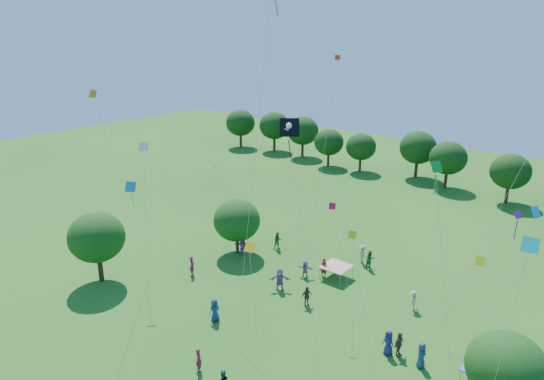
{
  "coord_description": "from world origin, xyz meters",
  "views": [
    {
      "loc": [
        17.49,
        -7.32,
        20.16
      ],
      "look_at": [
        0.0,
        14.0,
        11.0
      ],
      "focal_mm": 32.0,
      "sensor_mm": 36.0,
      "label": 1
    }
  ],
  "objects": [
    {
      "name": "small_kite_1",
      "position": [
        3.12,
        8.62,
        8.48
      ],
      "size": [
        1.86,
        2.67,
        9.27
      ],
      "color": "#F6A60C"
    },
    {
      "name": "crowd_person_3",
      "position": [
        -1.38,
        28.66,
        0.85
      ],
      "size": [
        1.22,
        0.97,
        1.71
      ],
      "primitive_type": "imported",
      "rotation": [
        0.0,
        0.0,
        2.65
      ],
      "color": "#BBAA95",
      "rests_on": "ground"
    },
    {
      "name": "crowd_person_12",
      "position": [
        6.43,
        18.08,
        0.87
      ],
      "size": [
        0.96,
        0.68,
        1.75
      ],
      "primitive_type": "imported",
      "rotation": [
        0.0,
        0.0,
        6.01
      ],
      "color": "navy",
      "rests_on": "ground"
    },
    {
      "name": "small_kite_11",
      "position": [
        8.94,
        17.15,
        11.38
      ],
      "size": [
        2.57,
        0.7,
        12.27
      ],
      "color": "#188527"
    },
    {
      "name": "crowd_person_4",
      "position": [
        -1.06,
        19.47,
        0.82
      ],
      "size": [
        0.77,
        1.06,
        1.64
      ],
      "primitive_type": "imported",
      "rotation": [
        0.0,
        0.0,
        1.18
      ],
      "color": "#3F3632",
      "rests_on": "ground"
    },
    {
      "name": "small_kite_14",
      "position": [
        -13.82,
        14.88,
        10.22
      ],
      "size": [
        0.79,
        0.93,
        10.47
      ],
      "color": "silver"
    },
    {
      "name": "crowd_person_5",
      "position": [
        -3.81,
        23.12,
        0.76
      ],
      "size": [
        1.5,
        0.94,
        1.51
      ],
      "primitive_type": "imported",
      "rotation": [
        0.0,
        0.0,
        3.48
      ],
      "color": "#A45F97",
      "rests_on": "ground"
    },
    {
      "name": "small_kite_8",
      "position": [
        0.82,
        20.08,
        7.18
      ],
      "size": [
        1.0,
        1.88,
        7.39
      ],
      "color": "#EE0E40"
    },
    {
      "name": "small_kite_5",
      "position": [
        11.34,
        22.03,
        8.27
      ],
      "size": [
        3.63,
        0.88,
        8.81
      ],
      "color": "purple"
    },
    {
      "name": "crowd_person_2",
      "position": [
        -9.08,
        25.95,
        0.87
      ],
      "size": [
        0.86,
        0.97,
        1.74
      ],
      "primitive_type": "imported",
      "rotation": [
        0.0,
        0.0,
        0.98
      ],
      "color": "#2F5D28",
      "rests_on": "ground"
    },
    {
      "name": "crowd_person_7",
      "position": [
        -2.61,
        24.16,
        0.86
      ],
      "size": [
        0.68,
        0.47,
        1.72
      ],
      "primitive_type": "imported",
      "rotation": [
        0.0,
        0.0,
        6.37
      ],
      "color": "maroon",
      "rests_on": "ground"
    },
    {
      "name": "small_kite_0",
      "position": [
        -5.24,
        28.22,
        12.94
      ],
      "size": [
        1.47,
        5.49,
        16.76
      ],
      "color": "red"
    },
    {
      "name": "small_kite_6",
      "position": [
        -12.91,
        22.65,
        6.7
      ],
      "size": [
        0.97,
        3.18,
        7.33
      ],
      "color": "silver"
    },
    {
      "name": "small_kite_10",
      "position": [
        5.54,
        14.85,
        7.5
      ],
      "size": [
        3.25,
        1.82,
        7.97
      ],
      "color": "yellow"
    },
    {
      "name": "crowd_person_14",
      "position": [
        -0.25,
        27.94,
        0.87
      ],
      "size": [
        0.83,
        0.98,
        1.75
      ],
      "primitive_type": "imported",
      "rotation": [
        0.0,
        0.0,
        1.05
      ],
      "color": "#285E29",
      "rests_on": "ground"
    },
    {
      "name": "crowd_person_16",
      "position": [
        7.03,
        18.37,
        0.86
      ],
      "size": [
        0.58,
        1.06,
        1.72
      ],
      "primitive_type": "imported",
      "rotation": [
        0.0,
        0.0,
        1.44
      ],
      "color": "#473F39",
      "rests_on": "ground"
    },
    {
      "name": "crowd_person_17",
      "position": [
        -10.86,
        22.92,
        0.9
      ],
      "size": [
        1.73,
        1.42,
        1.8
      ],
      "primitive_type": "imported",
      "rotation": [
        0.0,
        0.0,
        3.72
      ],
      "color": "#AC649C",
      "rests_on": "ground"
    },
    {
      "name": "crowd_person_11",
      "position": [
        -4.18,
        20.09,
        0.93
      ],
      "size": [
        1.76,
        1.57,
        1.87
      ],
      "primitive_type": "imported",
      "rotation": [
        0.0,
        0.0,
        0.67
      ],
      "color": "#945897",
      "rests_on": "ground"
    },
    {
      "name": "small_kite_4",
      "position": [
        -4.78,
        8.34,
        9.87
      ],
      "size": [
        6.39,
        2.3,
        10.51
      ],
      "color": "#1175B3"
    },
    {
      "name": "red_high_kite",
      "position": [
        -3.89,
        18.35,
        20.35
      ],
      "size": [
        2.94,
        7.3,
        23.53
      ],
      "color": "red"
    },
    {
      "name": "near_tree_west",
      "position": [
        -16.73,
        11.71,
        3.97
      ],
      "size": [
        4.61,
        4.61,
        6.06
      ],
      "color": "#422B19",
      "rests_on": "ground"
    },
    {
      "name": "crowd_person_0",
      "position": [
        8.59,
        18.24,
        0.86
      ],
      "size": [
        0.84,
        0.96,
        1.71
      ],
      "primitive_type": "imported",
      "rotation": [
        0.0,
        0.0,
        2.14
      ],
      "color": "navy",
      "rests_on": "ground"
    },
    {
      "name": "crowd_person_6",
      "position": [
        -5.04,
        13.61,
        0.88
      ],
      "size": [
        0.6,
        0.93,
        1.76
      ],
      "primitive_type": "imported",
      "rotation": [
        0.0,
        0.0,
        4.56
      ],
      "color": "navy",
      "rests_on": "ground"
    },
    {
      "name": "small_kite_3",
      "position": [
        11.03,
        25.7,
        12.05
      ],
      "size": [
        4.38,
        6.97,
        16.7
      ],
      "color": "#207916"
    },
    {
      "name": "crowd_person_13",
      "position": [
        -1.91,
        9.18,
        0.79
      ],
      "size": [
        0.67,
        0.54,
        1.58
      ],
      "primitive_type": "imported",
      "rotation": [
        0.0,
        0.0,
        2.84
      ],
      "color": "maroon",
      "rests_on": "ground"
    },
    {
      "name": "near_tree_north",
      "position": [
        -11.56,
        22.92,
        3.3
      ],
      "size": [
        4.37,
        4.37,
        5.27
      ],
      "color": "#422B19",
      "rests_on": "ground"
    },
    {
      "name": "tent_blue",
      "position": [
        12.05,
        19.17,
        1.04
      ],
      "size": [
        2.2,
        2.2,
        1.1
      ],
      "color": "#1C76B9",
      "rests_on": "ground"
    },
    {
      "name": "near_tree_east",
      "position": [
        13.67,
        16.35,
        3.63
      ],
      "size": [
        4.1,
        4.1,
        5.49
      ],
      "color": "#422B19",
      "rests_on": "ground"
    },
    {
      "name": "small_kite_9",
      "position": [
        -11.23,
        10.47,
        12.33
      ],
      "size": [
        4.15,
        5.71,
        15.31
      ],
      "color": "orange"
    },
    {
      "name": "crowd_person_9",
      "position": [
        5.45,
        24.12,
        0.79
      ],
      "size": [
        0.53,
        1.05,
        1.57
      ],
      "primitive_type": "imported",
      "rotation": [
        0.0,
        0.0,
        4.78
      ],
      "color": "#B6A792",
      "rests_on": "ground"
    },
    {
      "name": "treeline",
      "position": [
        -1.73,
        55.43,
        4.09
      ],
      "size": [
        88.01,
        8.77,
        6.77
      ],
      "color": "#422B19",
      "rests_on": "ground"
    },
    {
      "name": "crowd_person_1",
      "position": [
        -11.54,
        17.24,
        0.89
      ],
      "size": [
        0.79,
        0.71,
        1.77
      ],
      "primitive_type": "imported",
      "rotation": [
        0.0,
        0.0,
        2.6
      ],
      "color": "#961B42",
      "rests_on": "ground"
    },
    {
      "name": "tent_red_stripe",
      "position": [
        -1.69,
        24.69,
        1.04
      ],
      "size": [
        2.2,
        2.2,
        1.1
      ],
      "color": "red",
      "rests_on": "ground"
    },
    {
      "name": "small_kite_12",
      "position": [
        12.81,
        19.61,
        9.53
      ],
      "size": [
        2.38,
        3.93,
        9.93
      ],
      "color": "#1597D9"
    },
    {
      "name": "small_kite_2",
      "position": [
        10.23,
        21.21,
        6.13
      ],
      "size": [
        2.29,
        0.49,
        5.72
      ],
      "color": "yellow"
    },
    {
      "name": "small_kite_7",
      "position": [
        14.25,
        12.43,
        10.52
      ],
      "size": [
        1.38,
        2.91,
        11.32
      ],
      "color": "#0DC9CF"
    },
    {
      "name": "pirate_kite",
      "position": [
        0.65,
        14.84,
        14.44
      ],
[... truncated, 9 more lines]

